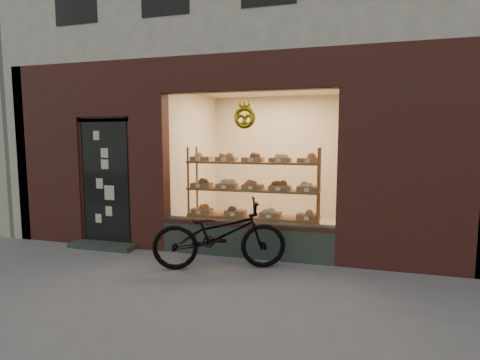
% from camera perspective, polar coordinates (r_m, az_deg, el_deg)
% --- Properties ---
extents(ground, '(90.00, 90.00, 0.00)m').
position_cam_1_polar(ground, '(4.32, -12.84, -19.06)').
color(ground, '#616161').
extents(display_shelf, '(2.20, 0.45, 1.70)m').
position_cam_1_polar(display_shelf, '(6.21, 1.96, -2.53)').
color(display_shelf, brown).
rests_on(display_shelf, ground).
extents(bicycle, '(2.00, 1.25, 0.99)m').
position_cam_1_polar(bicycle, '(5.35, -3.15, -8.24)').
color(bicycle, black).
rests_on(bicycle, ground).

